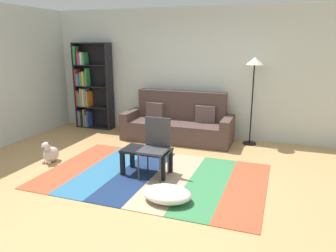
# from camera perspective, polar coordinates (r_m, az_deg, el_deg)

# --- Properties ---
(ground_plane) EXTENTS (14.00, 14.00, 0.00)m
(ground_plane) POSITION_cam_1_polar(r_m,az_deg,el_deg) (4.94, -2.52, -9.14)
(ground_plane) COLOR tan
(back_wall) EXTENTS (6.80, 0.10, 2.70)m
(back_wall) POSITION_cam_1_polar(r_m,az_deg,el_deg) (6.98, 5.38, 9.27)
(back_wall) COLOR silver
(back_wall) RESTS_ON ground_plane
(left_wall) EXTENTS (0.10, 5.50, 2.70)m
(left_wall) POSITION_cam_1_polar(r_m,az_deg,el_deg) (7.15, -26.53, 7.94)
(left_wall) COLOR silver
(left_wall) RESTS_ON ground_plane
(rug) EXTENTS (3.32, 2.14, 0.01)m
(rug) POSITION_cam_1_polar(r_m,az_deg,el_deg) (5.00, -2.55, -8.80)
(rug) COLOR #C64C2D
(rug) RESTS_ON ground_plane
(couch) EXTENTS (2.26, 0.80, 1.00)m
(couch) POSITION_cam_1_polar(r_m,az_deg,el_deg) (6.73, 1.77, 0.36)
(couch) COLOR #4C3833
(couch) RESTS_ON ground_plane
(bookshelf) EXTENTS (0.90, 0.28, 1.98)m
(bookshelf) POSITION_cam_1_polar(r_m,az_deg,el_deg) (7.86, -13.74, 6.53)
(bookshelf) COLOR black
(bookshelf) RESTS_ON ground_plane
(coffee_table) EXTENTS (0.74, 0.42, 0.39)m
(coffee_table) POSITION_cam_1_polar(r_m,az_deg,el_deg) (4.97, -3.80, -5.01)
(coffee_table) COLOR black
(coffee_table) RESTS_ON rug
(pouf) EXTENTS (0.63, 0.47, 0.19)m
(pouf) POSITION_cam_1_polar(r_m,az_deg,el_deg) (4.22, -0.16, -11.92)
(pouf) COLOR white
(pouf) RESTS_ON rug
(dog) EXTENTS (0.22, 0.35, 0.40)m
(dog) POSITION_cam_1_polar(r_m,az_deg,el_deg) (5.86, -20.07, -4.51)
(dog) COLOR beige
(dog) RESTS_ON ground_plane
(standing_lamp) EXTENTS (0.32, 0.32, 1.71)m
(standing_lamp) POSITION_cam_1_polar(r_m,az_deg,el_deg) (6.46, 14.94, 9.14)
(standing_lamp) COLOR black
(standing_lamp) RESTS_ON ground_plane
(tv_remote) EXTENTS (0.06, 0.15, 0.02)m
(tv_remote) POSITION_cam_1_polar(r_m,az_deg,el_deg) (4.90, -3.03, -4.17)
(tv_remote) COLOR black
(tv_remote) RESTS_ON coffee_table
(folding_chair) EXTENTS (0.40, 0.40, 0.90)m
(folding_chair) POSITION_cam_1_polar(r_m,az_deg,el_deg) (4.83, -2.20, -2.94)
(folding_chair) COLOR #38383D
(folding_chair) RESTS_ON ground_plane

